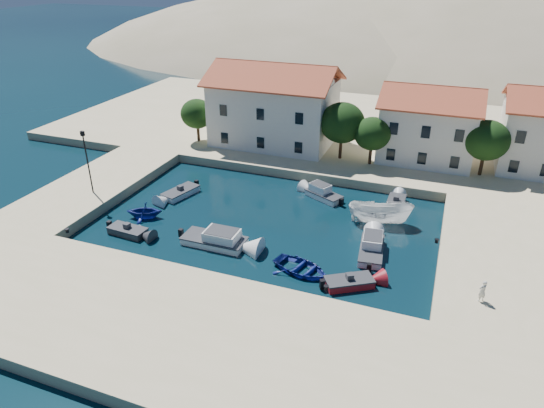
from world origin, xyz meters
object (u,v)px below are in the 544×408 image
(cabin_cruiser_east, at_px, (371,249))
(boat_east, at_px, (379,223))
(pedestrian, at_px, (482,291))
(building_left, at_px, (274,103))
(cabin_cruiser_south, at_px, (214,239))
(lamppost, at_px, (87,156))
(rowboat_south, at_px, (301,272))
(building_mid, at_px, (429,122))

(cabin_cruiser_east, distance_m, boat_east, 5.50)
(pedestrian, bearing_deg, building_left, -86.74)
(cabin_cruiser_south, distance_m, cabin_cruiser_east, 12.99)
(lamppost, bearing_deg, boat_east, 11.48)
(cabin_cruiser_east, bearing_deg, rowboat_south, 127.25)
(building_left, bearing_deg, cabin_cruiser_east, -51.52)
(building_mid, xyz_separation_m, cabin_cruiser_east, (-2.13, -20.97, -4.75))
(cabin_cruiser_east, xyz_separation_m, boat_east, (-0.25, 5.47, -0.48))
(rowboat_south, relative_size, pedestrian, 2.84)
(rowboat_south, height_order, boat_east, boat_east)
(building_left, xyz_separation_m, building_mid, (18.00, 1.00, -0.71))
(building_mid, relative_size, boat_east, 1.83)
(building_left, relative_size, cabin_cruiser_south, 2.72)
(lamppost, xyz_separation_m, cabin_cruiser_east, (27.37, 0.03, -4.28))
(building_mid, xyz_separation_m, cabin_cruiser_south, (-14.74, -24.07, -4.75))
(lamppost, xyz_separation_m, pedestrian, (35.45, -4.72, -2.95))
(building_mid, xyz_separation_m, pedestrian, (5.95, -25.72, -3.42))
(cabin_cruiser_east, distance_m, pedestrian, 9.47)
(lamppost, height_order, boat_east, lamppost)
(building_left, bearing_deg, pedestrian, -45.90)
(boat_east, bearing_deg, building_mid, -20.02)
(cabin_cruiser_east, height_order, pedestrian, pedestrian)
(building_left, height_order, building_mid, building_left)
(cabin_cruiser_east, bearing_deg, building_left, 32.00)
(building_mid, height_order, lamppost, building_mid)
(lamppost, distance_m, cabin_cruiser_east, 27.71)
(building_left, distance_m, building_mid, 18.04)
(building_mid, relative_size, lamppost, 1.69)
(rowboat_south, xyz_separation_m, boat_east, (4.31, 9.84, 0.00))
(cabin_cruiser_east, bearing_deg, cabin_cruiser_south, 97.35)
(rowboat_south, height_order, cabin_cruiser_east, cabin_cruiser_east)
(building_mid, height_order, pedestrian, building_mid)
(lamppost, relative_size, cabin_cruiser_south, 1.15)
(lamppost, height_order, pedestrian, lamppost)
(cabin_cruiser_south, bearing_deg, pedestrian, -4.85)
(lamppost, height_order, rowboat_south, lamppost)
(building_left, height_order, boat_east, building_left)
(pedestrian, bearing_deg, cabin_cruiser_east, -71.28)
(building_mid, distance_m, lamppost, 36.21)
(rowboat_south, bearing_deg, boat_east, -8.08)
(rowboat_south, relative_size, cabin_cruiser_east, 0.96)
(cabin_cruiser_east, bearing_deg, lamppost, 83.58)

